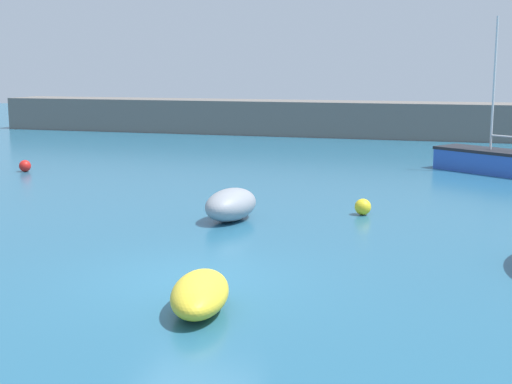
{
  "coord_description": "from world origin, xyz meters",
  "views": [
    {
      "loc": [
        5.28,
        -12.79,
        4.19
      ],
      "look_at": [
        -0.62,
        6.36,
        0.69
      ],
      "focal_mm": 50.0,
      "sensor_mm": 36.0,
      "label": 1
    }
  ],
  "objects_px": {
    "sailboat_tall_mast": "(490,160)",
    "dinghy_near_pier": "(200,294)",
    "mooring_buoy_red": "(25,166)",
    "fishing_dinghy_green": "(231,205)",
    "mooring_buoy_yellow": "(363,207)"
  },
  "relations": [
    {
      "from": "sailboat_tall_mast",
      "to": "dinghy_near_pier",
      "type": "bearing_deg",
      "value": 109.43
    },
    {
      "from": "dinghy_near_pier",
      "to": "mooring_buoy_red",
      "type": "distance_m",
      "value": 18.94
    },
    {
      "from": "dinghy_near_pier",
      "to": "mooring_buoy_red",
      "type": "relative_size",
      "value": 4.85
    },
    {
      "from": "dinghy_near_pier",
      "to": "fishing_dinghy_green",
      "type": "bearing_deg",
      "value": 1.42
    },
    {
      "from": "dinghy_near_pier",
      "to": "fishing_dinghy_green",
      "type": "xyz_separation_m",
      "value": [
        -1.95,
        7.27,
        0.12
      ]
    },
    {
      "from": "dinghy_near_pier",
      "to": "sailboat_tall_mast",
      "type": "xyz_separation_m",
      "value": [
        5.05,
        19.11,
        0.17
      ]
    },
    {
      "from": "sailboat_tall_mast",
      "to": "mooring_buoy_red",
      "type": "xyz_separation_m",
      "value": [
        -18.14,
        -5.42,
        -0.25
      ]
    },
    {
      "from": "dinghy_near_pier",
      "to": "mooring_buoy_red",
      "type": "height_order",
      "value": "dinghy_near_pier"
    },
    {
      "from": "fishing_dinghy_green",
      "to": "sailboat_tall_mast",
      "type": "bearing_deg",
      "value": -23.62
    },
    {
      "from": "dinghy_near_pier",
      "to": "mooring_buoy_yellow",
      "type": "bearing_deg",
      "value": -22.61
    },
    {
      "from": "sailboat_tall_mast",
      "to": "fishing_dinghy_green",
      "type": "bearing_deg",
      "value": 93.63
    },
    {
      "from": "mooring_buoy_yellow",
      "to": "mooring_buoy_red",
      "type": "height_order",
      "value": "mooring_buoy_red"
    },
    {
      "from": "sailboat_tall_mast",
      "to": "mooring_buoy_red",
      "type": "distance_m",
      "value": 18.93
    },
    {
      "from": "fishing_dinghy_green",
      "to": "mooring_buoy_yellow",
      "type": "distance_m",
      "value": 3.86
    },
    {
      "from": "fishing_dinghy_green",
      "to": "mooring_buoy_red",
      "type": "relative_size",
      "value": 4.73
    }
  ]
}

